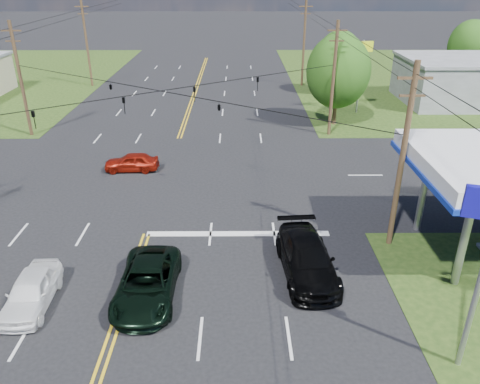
{
  "coord_description": "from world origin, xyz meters",
  "views": [
    {
      "loc": [
        4.99,
        -18.12,
        13.14
      ],
      "look_at": [
        5.13,
        6.0,
        1.6
      ],
      "focal_mm": 35.0,
      "sensor_mm": 36.0,
      "label": 1
    }
  ],
  "objects_px": {
    "retail_ne": "(470,82)",
    "tree_right_a": "(338,72)",
    "pole_left_far": "(87,43)",
    "pickup_white": "(31,291)",
    "pole_se": "(402,157)",
    "pickup_dkgreen": "(147,283)",
    "pole_ne": "(333,78)",
    "tree_right_b": "(339,56)",
    "pole_nw": "(21,79)",
    "pole_right_far": "(304,42)",
    "suv_black": "(307,258)",
    "tree_far_r": "(470,45)"
  },
  "relations": [
    {
      "from": "pole_nw",
      "to": "pickup_white",
      "type": "height_order",
      "value": "pole_nw"
    },
    {
      "from": "pole_se",
      "to": "tree_right_a",
      "type": "relative_size",
      "value": 1.16
    },
    {
      "from": "pole_se",
      "to": "pickup_dkgreen",
      "type": "distance_m",
      "value": 13.42
    },
    {
      "from": "pole_se",
      "to": "pole_nw",
      "type": "relative_size",
      "value": 1.0
    },
    {
      "from": "tree_right_b",
      "to": "suv_black",
      "type": "relative_size",
      "value": 1.23
    },
    {
      "from": "retail_ne",
      "to": "tree_right_a",
      "type": "height_order",
      "value": "tree_right_a"
    },
    {
      "from": "pole_se",
      "to": "pole_ne",
      "type": "xyz_separation_m",
      "value": [
        0.0,
        18.0,
        0.0
      ]
    },
    {
      "from": "tree_right_b",
      "to": "pickup_white",
      "type": "distance_m",
      "value": 43.17
    },
    {
      "from": "pole_left_far",
      "to": "pole_nw",
      "type": "bearing_deg",
      "value": -90.0
    },
    {
      "from": "pole_right_far",
      "to": "suv_black",
      "type": "xyz_separation_m",
      "value": [
        -4.76,
        -39.66,
        -4.33
      ]
    },
    {
      "from": "tree_far_r",
      "to": "pole_ne",
      "type": "bearing_deg",
      "value": -135.0
    },
    {
      "from": "pole_ne",
      "to": "tree_far_r",
      "type": "distance_m",
      "value": 29.7
    },
    {
      "from": "pole_left_far",
      "to": "pole_right_far",
      "type": "distance_m",
      "value": 26.0
    },
    {
      "from": "tree_right_a",
      "to": "tree_far_r",
      "type": "distance_m",
      "value": 26.91
    },
    {
      "from": "pickup_white",
      "to": "pickup_dkgreen",
      "type": "bearing_deg",
      "value": 3.98
    },
    {
      "from": "tree_right_a",
      "to": "pole_se",
      "type": "bearing_deg",
      "value": -92.73
    },
    {
      "from": "pole_left_far",
      "to": "pickup_white",
      "type": "relative_size",
      "value": 2.39
    },
    {
      "from": "pole_nw",
      "to": "suv_black",
      "type": "height_order",
      "value": "pole_nw"
    },
    {
      "from": "pole_ne",
      "to": "tree_right_a",
      "type": "xyz_separation_m",
      "value": [
        1.0,
        3.0,
        -0.05
      ]
    },
    {
      "from": "retail_ne",
      "to": "tree_right_a",
      "type": "xyz_separation_m",
      "value": [
        -16.0,
        -8.0,
        2.67
      ]
    },
    {
      "from": "retail_ne",
      "to": "pickup_white",
      "type": "distance_m",
      "value": 47.93
    },
    {
      "from": "pickup_white",
      "to": "retail_ne",
      "type": "bearing_deg",
      "value": 43.14
    },
    {
      "from": "pole_nw",
      "to": "pole_right_far",
      "type": "height_order",
      "value": "pole_right_far"
    },
    {
      "from": "suv_black",
      "to": "pickup_white",
      "type": "xyz_separation_m",
      "value": [
        -12.08,
        -2.25,
        -0.12
      ]
    },
    {
      "from": "pole_right_far",
      "to": "tree_right_a",
      "type": "xyz_separation_m",
      "value": [
        1.0,
        -16.0,
        -0.3
      ]
    },
    {
      "from": "tree_far_r",
      "to": "pickup_dkgreen",
      "type": "relative_size",
      "value": 1.41
    },
    {
      "from": "pole_se",
      "to": "tree_right_b",
      "type": "relative_size",
      "value": 1.34
    },
    {
      "from": "pole_left_far",
      "to": "tree_right_a",
      "type": "relative_size",
      "value": 1.22
    },
    {
      "from": "tree_right_b",
      "to": "suv_black",
      "type": "bearing_deg",
      "value": -103.04
    },
    {
      "from": "tree_right_a",
      "to": "suv_black",
      "type": "distance_m",
      "value": 24.68
    },
    {
      "from": "retail_ne",
      "to": "pole_ne",
      "type": "bearing_deg",
      "value": -147.09
    },
    {
      "from": "retail_ne",
      "to": "pickup_dkgreen",
      "type": "bearing_deg",
      "value": -130.93
    },
    {
      "from": "pole_nw",
      "to": "tree_right_a",
      "type": "height_order",
      "value": "pole_nw"
    },
    {
      "from": "pole_left_far",
      "to": "tree_far_r",
      "type": "distance_m",
      "value": 47.05
    },
    {
      "from": "pole_right_far",
      "to": "tree_far_r",
      "type": "xyz_separation_m",
      "value": [
        21.0,
        2.0,
        -0.62
      ]
    },
    {
      "from": "pole_nw",
      "to": "tree_right_b",
      "type": "relative_size",
      "value": 1.34
    },
    {
      "from": "pole_left_far",
      "to": "pickup_white",
      "type": "xyz_separation_m",
      "value": [
        9.16,
        -41.91,
        -4.45
      ]
    },
    {
      "from": "pole_nw",
      "to": "tree_far_r",
      "type": "relative_size",
      "value": 1.25
    },
    {
      "from": "pole_right_far",
      "to": "tree_right_a",
      "type": "bearing_deg",
      "value": -86.42
    },
    {
      "from": "pole_nw",
      "to": "pickup_dkgreen",
      "type": "height_order",
      "value": "pole_nw"
    },
    {
      "from": "suv_black",
      "to": "tree_right_a",
      "type": "bearing_deg",
      "value": 71.74
    },
    {
      "from": "pole_left_far",
      "to": "tree_right_a",
      "type": "xyz_separation_m",
      "value": [
        27.0,
        -16.0,
        -0.3
      ]
    },
    {
      "from": "pole_ne",
      "to": "suv_black",
      "type": "bearing_deg",
      "value": -102.98
    },
    {
      "from": "pole_ne",
      "to": "tree_right_a",
      "type": "height_order",
      "value": "pole_ne"
    },
    {
      "from": "retail_ne",
      "to": "pole_right_far",
      "type": "relative_size",
      "value": 1.4
    },
    {
      "from": "tree_right_b",
      "to": "pickup_dkgreen",
      "type": "bearing_deg",
      "value": -112.47
    },
    {
      "from": "pole_nw",
      "to": "pickup_white",
      "type": "xyz_separation_m",
      "value": [
        9.16,
        -22.91,
        -4.2
      ]
    },
    {
      "from": "suv_black",
      "to": "pickup_white",
      "type": "height_order",
      "value": "suv_black"
    },
    {
      "from": "pickup_white",
      "to": "pole_nw",
      "type": "bearing_deg",
      "value": 109.87
    },
    {
      "from": "retail_ne",
      "to": "tree_right_a",
      "type": "relative_size",
      "value": 1.71
    }
  ]
}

